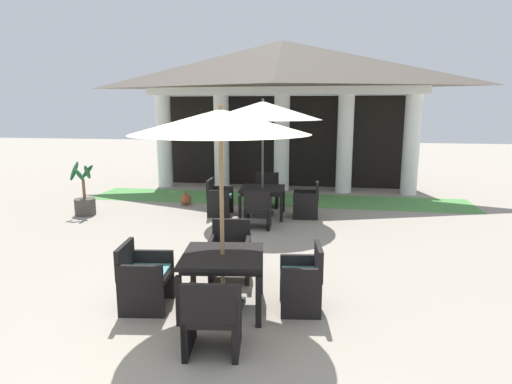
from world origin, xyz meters
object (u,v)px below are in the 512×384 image
at_px(patio_chair_near_foreground_west, 144,277).
at_px(patio_table_mid_left, 263,191).
at_px(patio_chair_mid_left_south, 258,210).
at_px(potted_palm_left_edge, 85,201).
at_px(terracotta_urn, 186,199).
at_px(patio_chair_near_foreground_north, 230,252).
at_px(patio_chair_mid_left_west, 219,198).
at_px(patio_chair_near_foreground_east, 303,279).
at_px(patio_umbrella_near_foreground, 220,124).
at_px(patio_chair_mid_left_north, 266,192).
at_px(patio_chair_near_foreground_south, 212,316).
at_px(patio_umbrella_mid_left, 263,111).
at_px(patio_chair_mid_left_east, 307,201).
at_px(patio_table_near_foreground, 223,261).

bearing_deg(patio_chair_near_foreground_west, patio_table_mid_left, 163.59).
bearing_deg(patio_chair_mid_left_south, patio_chair_near_foreground_west, -105.17).
xyz_separation_m(potted_palm_left_edge, terracotta_urn, (2.07, 1.47, -0.19)).
distance_m(patio_chair_near_foreground_west, potted_palm_left_edge, 5.70).
bearing_deg(potted_palm_left_edge, patio_chair_mid_left_south, -6.00).
height_order(patio_chair_near_foreground_north, potted_palm_left_edge, potted_palm_left_edge).
bearing_deg(patio_chair_mid_left_west, patio_chair_near_foreground_east, 22.92).
relative_size(patio_umbrella_near_foreground, patio_chair_near_foreground_north, 2.98).
bearing_deg(patio_chair_near_foreground_north, patio_chair_mid_left_north, -95.75).
bearing_deg(patio_chair_near_foreground_west, patio_chair_mid_left_west, 175.65).
relative_size(patio_table_mid_left, patio_chair_mid_left_north, 1.23).
relative_size(patio_chair_near_foreground_east, patio_chair_near_foreground_west, 1.00).
distance_m(potted_palm_left_edge, terracotta_urn, 2.55).
bearing_deg(patio_chair_mid_left_west, patio_chair_mid_left_south, 45.07).
bearing_deg(patio_chair_near_foreground_south, patio_chair_mid_left_west, 96.16).
height_order(patio_chair_mid_left_north, patio_chair_mid_left_west, patio_chair_mid_left_north).
bearing_deg(patio_chair_near_foreground_south, patio_chair_near_foreground_north, 90.00).
bearing_deg(potted_palm_left_edge, patio_umbrella_mid_left, 7.99).
bearing_deg(patio_umbrella_near_foreground, patio_chair_mid_left_north, 93.12).
relative_size(patio_umbrella_near_foreground, patio_chair_near_foreground_south, 3.04).
xyz_separation_m(patio_umbrella_mid_left, patio_chair_mid_left_west, (-1.07, -0.07, -2.08)).
distance_m(patio_chair_near_foreground_east, terracotta_urn, 6.66).
bearing_deg(terracotta_urn, patio_table_mid_left, -21.18).
relative_size(patio_chair_near_foreground_north, potted_palm_left_edge, 0.66).
bearing_deg(patio_chair_near_foreground_east, patio_table_mid_left, 7.08).
bearing_deg(patio_chair_mid_left_east, potted_palm_left_edge, 93.58).
distance_m(patio_umbrella_near_foreground, patio_chair_mid_left_north, 6.32).
xyz_separation_m(patio_chair_near_foreground_west, patio_table_mid_left, (0.76, 5.06, 0.20)).
bearing_deg(patio_chair_mid_left_west, patio_table_mid_left, 90.00).
distance_m(patio_chair_near_foreground_north, potted_palm_left_edge, 5.52).
distance_m(patio_chair_near_foreground_east, patio_chair_mid_left_west, 5.27).
relative_size(patio_table_near_foreground, patio_chair_near_foreground_south, 1.33).
bearing_deg(patio_chair_near_foreground_north, potted_palm_left_edge, -44.54).
xyz_separation_m(patio_umbrella_near_foreground, terracotta_urn, (-2.50, 5.79, -2.22)).
relative_size(patio_chair_near_foreground_west, patio_chair_mid_left_west, 0.97).
height_order(patio_chair_near_foreground_south, patio_chair_near_foreground_west, patio_chair_near_foreground_south).
xyz_separation_m(patio_chair_mid_left_south, potted_palm_left_edge, (-4.38, 0.46, -0.06)).
bearing_deg(patio_chair_mid_left_south, patio_chair_mid_left_north, 90.00).
relative_size(patio_chair_near_foreground_east, patio_table_mid_left, 0.79).
xyz_separation_m(patio_table_mid_left, terracotta_urn, (-2.24, 0.87, -0.46)).
relative_size(patio_table_near_foreground, terracotta_urn, 2.97).
relative_size(patio_chair_near_foreground_west, patio_chair_mid_left_east, 1.00).
distance_m(patio_table_near_foreground, patio_umbrella_mid_left, 5.27).
relative_size(patio_chair_near_foreground_east, patio_chair_mid_left_east, 1.01).
xyz_separation_m(patio_table_mid_left, potted_palm_left_edge, (-4.31, -0.60, -0.27)).
relative_size(patio_chair_mid_left_south, patio_chair_mid_left_west, 0.97).
xyz_separation_m(patio_table_near_foreground, patio_chair_mid_left_east, (0.80, 4.99, -0.25)).
xyz_separation_m(patio_chair_near_foreground_west, patio_chair_mid_left_east, (1.82, 5.13, -0.02)).
bearing_deg(patio_umbrella_mid_left, patio_umbrella_near_foreground, -86.97).
height_order(patio_umbrella_near_foreground, patio_chair_mid_left_west, patio_umbrella_near_foreground).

